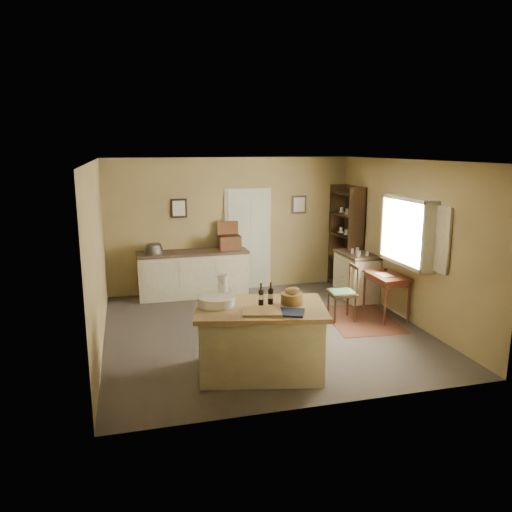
{
  "coord_description": "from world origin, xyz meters",
  "views": [
    {
      "loc": [
        -2.07,
        -7.35,
        2.9
      ],
      "look_at": [
        -0.04,
        0.37,
        1.15
      ],
      "focal_mm": 35.0,
      "sensor_mm": 36.0,
      "label": 1
    }
  ],
  "objects_px": {
    "work_island": "(260,338)",
    "writing_desk": "(387,280)",
    "shelving_unit": "(348,238)",
    "right_cabinet": "(356,275)",
    "sideboard": "(194,272)",
    "desk_chair": "(342,293)"
  },
  "relations": [
    {
      "from": "shelving_unit",
      "to": "right_cabinet",
      "type": "bearing_deg",
      "value": -101.82
    },
    {
      "from": "shelving_unit",
      "to": "sideboard",
      "type": "bearing_deg",
      "value": 175.86
    },
    {
      "from": "work_island",
      "to": "sideboard",
      "type": "xyz_separation_m",
      "value": [
        -0.36,
        3.68,
        -0.0
      ]
    },
    {
      "from": "desk_chair",
      "to": "right_cabinet",
      "type": "distance_m",
      "value": 1.33
    },
    {
      "from": "sideboard",
      "to": "shelving_unit",
      "type": "xyz_separation_m",
      "value": [
        3.19,
        -0.23,
        0.58
      ]
    },
    {
      "from": "sideboard",
      "to": "desk_chair",
      "type": "bearing_deg",
      "value": -42.36
    },
    {
      "from": "writing_desk",
      "to": "shelving_unit",
      "type": "relative_size",
      "value": 0.39
    },
    {
      "from": "work_island",
      "to": "right_cabinet",
      "type": "xyz_separation_m",
      "value": [
        2.67,
        2.7,
        -0.02
      ]
    },
    {
      "from": "sideboard",
      "to": "writing_desk",
      "type": "bearing_deg",
      "value": -35.21
    },
    {
      "from": "sideboard",
      "to": "desk_chair",
      "type": "relative_size",
      "value": 2.31
    },
    {
      "from": "right_cabinet",
      "to": "shelving_unit",
      "type": "xyz_separation_m",
      "value": [
        0.16,
        0.74,
        0.61
      ]
    },
    {
      "from": "work_island",
      "to": "right_cabinet",
      "type": "height_order",
      "value": "work_island"
    },
    {
      "from": "sideboard",
      "to": "desk_chair",
      "type": "height_order",
      "value": "sideboard"
    },
    {
      "from": "writing_desk",
      "to": "right_cabinet",
      "type": "distance_m",
      "value": 1.18
    },
    {
      "from": "desk_chair",
      "to": "right_cabinet",
      "type": "bearing_deg",
      "value": 58.56
    },
    {
      "from": "right_cabinet",
      "to": "shelving_unit",
      "type": "height_order",
      "value": "shelving_unit"
    },
    {
      "from": "writing_desk",
      "to": "right_cabinet",
      "type": "relative_size",
      "value": 0.83
    },
    {
      "from": "sideboard",
      "to": "writing_desk",
      "type": "height_order",
      "value": "sideboard"
    },
    {
      "from": "desk_chair",
      "to": "shelving_unit",
      "type": "bearing_deg",
      "value": 67.26
    },
    {
      "from": "work_island",
      "to": "writing_desk",
      "type": "distance_m",
      "value": 3.09
    },
    {
      "from": "sideboard",
      "to": "writing_desk",
      "type": "relative_size",
      "value": 2.59
    },
    {
      "from": "sideboard",
      "to": "right_cabinet",
      "type": "xyz_separation_m",
      "value": [
        3.03,
        -0.97,
        -0.02
      ]
    }
  ]
}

